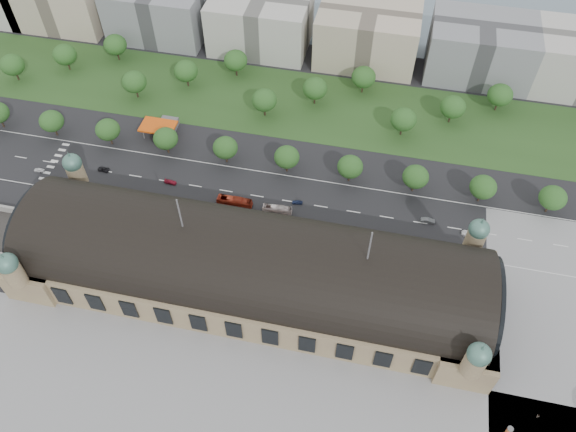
% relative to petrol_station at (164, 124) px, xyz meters
% --- Properties ---
extents(ground, '(900.00, 900.00, 0.00)m').
position_rel_petrol_station_xyz_m(ground, '(53.91, -65.28, -2.95)').
color(ground, black).
rests_on(ground, ground).
extents(station, '(150.00, 48.40, 44.30)m').
position_rel_petrol_station_xyz_m(station, '(53.91, -65.28, 7.33)').
color(station, '#97855D').
rests_on(station, ground).
extents(plaza_south, '(190.00, 48.00, 0.12)m').
position_rel_petrol_station_xyz_m(plaza_south, '(63.91, -109.28, -2.95)').
color(plaza_south, gray).
rests_on(plaza_south, ground).
extents(road_slab, '(260.00, 26.00, 0.10)m').
position_rel_petrol_station_xyz_m(road_slab, '(33.91, -27.28, -2.95)').
color(road_slab, black).
rests_on(road_slab, ground).
extents(grass_belt, '(300.00, 45.00, 0.10)m').
position_rel_petrol_station_xyz_m(grass_belt, '(38.91, 27.72, -2.95)').
color(grass_belt, '#26461C').
rests_on(grass_belt, ground).
extents(petrol_station, '(14.00, 13.00, 5.05)m').
position_rel_petrol_station_xyz_m(petrol_station, '(0.00, 0.00, 0.00)').
color(petrol_station, '#DC4E0C').
rests_on(petrol_station, ground).
extents(office_2, '(45.00, 32.00, 24.00)m').
position_rel_petrol_station_xyz_m(office_2, '(-26.09, 67.72, 9.05)').
color(office_2, gray).
rests_on(office_2, ground).
extents(office_3, '(45.00, 32.00, 24.00)m').
position_rel_petrol_station_xyz_m(office_3, '(23.91, 67.72, 9.05)').
color(office_3, '#B3B1AA').
rests_on(office_3, ground).
extents(office_4, '(45.00, 32.00, 24.00)m').
position_rel_petrol_station_xyz_m(office_4, '(73.91, 67.72, 9.05)').
color(office_4, '#BDAC95').
rests_on(office_4, ground).
extents(office_5, '(45.00, 32.00, 24.00)m').
position_rel_petrol_station_xyz_m(office_5, '(123.91, 67.72, 9.05)').
color(office_5, gray).
rests_on(office_5, ground).
extents(tree_row_1, '(9.60, 9.60, 11.52)m').
position_rel_petrol_station_xyz_m(tree_row_1, '(-42.09, -12.28, 4.48)').
color(tree_row_1, '#2D2116').
rests_on(tree_row_1, ground).
extents(tree_row_2, '(9.60, 9.60, 11.52)m').
position_rel_petrol_station_xyz_m(tree_row_2, '(-18.09, -12.28, 4.48)').
color(tree_row_2, '#2D2116').
rests_on(tree_row_2, ground).
extents(tree_row_3, '(9.60, 9.60, 11.52)m').
position_rel_petrol_station_xyz_m(tree_row_3, '(5.91, -12.28, 4.48)').
color(tree_row_3, '#2D2116').
rests_on(tree_row_3, ground).
extents(tree_row_4, '(9.60, 9.60, 11.52)m').
position_rel_petrol_station_xyz_m(tree_row_4, '(29.91, -12.28, 4.48)').
color(tree_row_4, '#2D2116').
rests_on(tree_row_4, ground).
extents(tree_row_5, '(9.60, 9.60, 11.52)m').
position_rel_petrol_station_xyz_m(tree_row_5, '(53.91, -12.28, 4.48)').
color(tree_row_5, '#2D2116').
rests_on(tree_row_5, ground).
extents(tree_row_6, '(9.60, 9.60, 11.52)m').
position_rel_petrol_station_xyz_m(tree_row_6, '(77.91, -12.28, 4.48)').
color(tree_row_6, '#2D2116').
rests_on(tree_row_6, ground).
extents(tree_row_7, '(9.60, 9.60, 11.52)m').
position_rel_petrol_station_xyz_m(tree_row_7, '(101.91, -12.28, 4.48)').
color(tree_row_7, '#2D2116').
rests_on(tree_row_7, ground).
extents(tree_row_8, '(9.60, 9.60, 11.52)m').
position_rel_petrol_station_xyz_m(tree_row_8, '(125.91, -12.28, 4.48)').
color(tree_row_8, '#2D2116').
rests_on(tree_row_8, ground).
extents(tree_row_9, '(9.60, 9.60, 11.52)m').
position_rel_petrol_station_xyz_m(tree_row_9, '(149.91, -12.28, 4.48)').
color(tree_row_9, '#2D2116').
rests_on(tree_row_9, ground).
extents(tree_belt_0, '(10.40, 10.40, 12.48)m').
position_rel_petrol_station_xyz_m(tree_belt_0, '(-76.09, 17.72, 5.10)').
color(tree_belt_0, '#2D2116').
rests_on(tree_belt_0, ground).
extents(tree_belt_1, '(10.40, 10.40, 12.48)m').
position_rel_petrol_station_xyz_m(tree_belt_1, '(-57.09, 29.72, 5.10)').
color(tree_belt_1, '#2D2116').
rests_on(tree_belt_1, ground).
extents(tree_belt_2, '(10.40, 10.40, 12.48)m').
position_rel_petrol_station_xyz_m(tree_belt_2, '(-38.09, 41.72, 5.10)').
color(tree_belt_2, '#2D2116').
rests_on(tree_belt_2, ground).
extents(tree_belt_3, '(10.40, 10.40, 12.48)m').
position_rel_petrol_station_xyz_m(tree_belt_3, '(-19.09, 17.72, 5.10)').
color(tree_belt_3, '#2D2116').
rests_on(tree_belt_3, ground).
extents(tree_belt_4, '(10.40, 10.40, 12.48)m').
position_rel_petrol_station_xyz_m(tree_belt_4, '(-0.09, 29.72, 5.10)').
color(tree_belt_4, '#2D2116').
rests_on(tree_belt_4, ground).
extents(tree_belt_5, '(10.40, 10.40, 12.48)m').
position_rel_petrol_station_xyz_m(tree_belt_5, '(18.91, 41.72, 5.10)').
color(tree_belt_5, '#2D2116').
rests_on(tree_belt_5, ground).
extents(tree_belt_6, '(10.40, 10.40, 12.48)m').
position_rel_petrol_station_xyz_m(tree_belt_6, '(37.91, 17.72, 5.10)').
color(tree_belt_6, '#2D2116').
rests_on(tree_belt_6, ground).
extents(tree_belt_7, '(10.40, 10.40, 12.48)m').
position_rel_petrol_station_xyz_m(tree_belt_7, '(56.91, 29.72, 5.10)').
color(tree_belt_7, '#2D2116').
rests_on(tree_belt_7, ground).
extents(tree_belt_8, '(10.40, 10.40, 12.48)m').
position_rel_petrol_station_xyz_m(tree_belt_8, '(75.91, 41.72, 5.10)').
color(tree_belt_8, '#2D2116').
rests_on(tree_belt_8, ground).
extents(tree_belt_9, '(10.40, 10.40, 12.48)m').
position_rel_petrol_station_xyz_m(tree_belt_9, '(94.91, 17.72, 5.10)').
color(tree_belt_9, '#2D2116').
rests_on(tree_belt_9, ground).
extents(tree_belt_10, '(10.40, 10.40, 12.48)m').
position_rel_petrol_station_xyz_m(tree_belt_10, '(113.91, 29.72, 5.10)').
color(tree_belt_10, '#2D2116').
rests_on(tree_belt_10, ground).
extents(tree_belt_11, '(10.40, 10.40, 12.48)m').
position_rel_petrol_station_xyz_m(tree_belt_11, '(132.91, 41.72, 5.10)').
color(tree_belt_11, '#2D2116').
rests_on(tree_belt_11, ground).
extents(traffic_car_0, '(4.08, 1.81, 1.36)m').
position_rel_petrol_station_xyz_m(traffic_car_0, '(-39.18, -32.64, -2.27)').
color(traffic_car_0, silver).
rests_on(traffic_car_0, ground).
extents(traffic_car_2, '(4.67, 2.31, 1.27)m').
position_rel_petrol_station_xyz_m(traffic_car_2, '(-15.19, -27.00, -2.31)').
color(traffic_car_2, black).
rests_on(traffic_car_2, ground).
extents(traffic_car_3, '(4.71, 2.14, 1.34)m').
position_rel_petrol_station_xyz_m(traffic_car_3, '(12.38, -27.93, -2.28)').
color(traffic_car_3, maroon).
rests_on(traffic_car_3, ground).
extents(traffic_car_4, '(4.02, 2.03, 1.31)m').
position_rel_petrol_station_xyz_m(traffic_car_4, '(61.17, -27.62, -2.29)').
color(traffic_car_4, '#1A2449').
rests_on(traffic_car_4, ground).
extents(traffic_car_5, '(5.04, 1.92, 1.64)m').
position_rel_petrol_station_xyz_m(traffic_car_5, '(108.41, -26.36, -2.13)').
color(traffic_car_5, slate).
rests_on(traffic_car_5, ground).
extents(traffic_car_6, '(5.39, 2.56, 1.49)m').
position_rel_petrol_station_xyz_m(traffic_car_6, '(122.76, -29.13, -2.21)').
color(traffic_car_6, white).
rests_on(traffic_car_6, ground).
extents(parked_car_0, '(4.75, 3.90, 1.53)m').
position_rel_petrol_station_xyz_m(parked_car_0, '(-7.59, -44.28, -2.19)').
color(parked_car_0, black).
rests_on(parked_car_0, ground).
extents(parked_car_1, '(5.41, 4.12, 1.36)m').
position_rel_petrol_station_xyz_m(parked_car_1, '(7.33, -40.28, -2.27)').
color(parked_car_1, maroon).
rests_on(parked_car_1, ground).
extents(parked_car_2, '(5.16, 4.01, 1.40)m').
position_rel_petrol_station_xyz_m(parked_car_2, '(3.84, -40.28, -2.25)').
color(parked_car_2, '#181640').
rests_on(parked_car_2, ground).
extents(parked_car_3, '(4.64, 3.55, 1.47)m').
position_rel_petrol_station_xyz_m(parked_car_3, '(-11.02, -44.28, -2.21)').
color(parked_car_3, slate).
rests_on(parked_car_3, ground).
extents(parked_car_4, '(4.49, 2.92, 1.40)m').
position_rel_petrol_station_xyz_m(parked_car_4, '(12.35, -44.28, -2.25)').
color(parked_car_4, silver).
rests_on(parked_car_4, ground).
extents(parked_car_5, '(5.61, 5.25, 1.47)m').
position_rel_petrol_station_xyz_m(parked_car_5, '(29.33, -42.44, -2.22)').
color(parked_car_5, '#95979D').
rests_on(parked_car_5, ground).
extents(parked_car_6, '(5.46, 3.97, 1.47)m').
position_rel_petrol_station_xyz_m(parked_car_6, '(7.96, -40.28, -2.22)').
color(parked_car_6, black).
rests_on(parked_car_6, ground).
extents(bus_west, '(13.06, 3.22, 3.63)m').
position_rel_petrol_station_xyz_m(bus_west, '(39.04, -33.28, -1.14)').
color(bus_west, '#AA301B').
rests_on(bus_west, ground).
extents(bus_mid, '(10.85, 3.08, 2.99)m').
position_rel_petrol_station_xyz_m(bus_mid, '(54.94, -33.28, -1.45)').
color(bus_mid, silver).
rests_on(bus_mid, ground).
extents(bus_east, '(13.48, 3.74, 3.72)m').
position_rel_petrol_station_xyz_m(bus_east, '(77.68, -38.28, -1.09)').
color(bus_east, beige).
rests_on(bus_east, ground).
extents(advertising_column, '(1.63, 1.63, 3.09)m').
position_rel_petrol_station_xyz_m(advertising_column, '(133.91, -96.42, -1.34)').
color(advertising_column, '#DA364D').
rests_on(advertising_column, ground).
extents(pedestrian_2, '(0.57, 0.93, 1.85)m').
position_rel_petrol_station_xyz_m(pedestrian_2, '(142.06, -90.38, -2.02)').
color(pedestrian_2, gray).
rests_on(pedestrian_2, ground).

